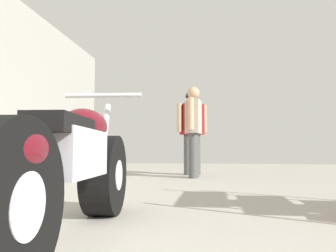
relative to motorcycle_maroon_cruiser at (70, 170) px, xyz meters
name	(u,v)px	position (x,y,z in m)	size (l,w,h in m)	color
ground_plane	(179,194)	(0.37, 2.05, -0.39)	(18.51, 18.51, 0.00)	#A8A399
motorcycle_maroon_cruiser	(70,170)	(0.00, 0.00, 0.00)	(0.60, 2.02, 0.94)	black
mechanic_in_blue	(194,126)	(0.40, 4.30, 0.59)	(0.29, 0.70, 1.73)	#4C4C4C
mechanic_with_helmet	(192,124)	(0.32, 5.05, 0.69)	(0.67, 0.46, 1.80)	#4C4C4C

